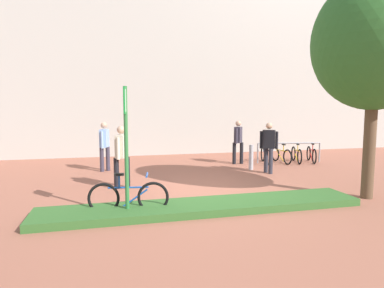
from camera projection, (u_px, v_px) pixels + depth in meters
ground_plane at (206, 192)px, 8.71m from camera, size 60.00×60.00×0.00m
building_facade at (160, 49)px, 15.70m from camera, size 28.00×1.20×10.00m
planter_strip at (204, 207)px, 7.10m from camera, size 7.00×1.10×0.16m
tree_sidewalk at (375, 43)px, 7.69m from camera, size 2.89×2.89×5.32m
parking_sign_post at (126, 133)px, 6.53m from camera, size 0.08×0.36×2.62m
bike_at_sign at (129, 197)px, 6.87m from camera, size 1.67×0.42×0.86m
bike_rack_cluster at (289, 154)px, 13.35m from camera, size 2.64×1.72×0.83m
bollard_steel at (251, 157)px, 11.80m from camera, size 0.16×0.16×0.90m
person_shirt_blue at (104, 143)px, 11.47m from camera, size 0.34×0.59×1.72m
person_suited_dark at (269, 144)px, 11.12m from camera, size 0.52×0.42×1.72m
person_suited_navy at (238, 139)px, 13.00m from camera, size 0.45×0.51×1.72m
person_casual_tan at (122, 153)px, 9.01m from camera, size 0.44×0.57×1.72m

